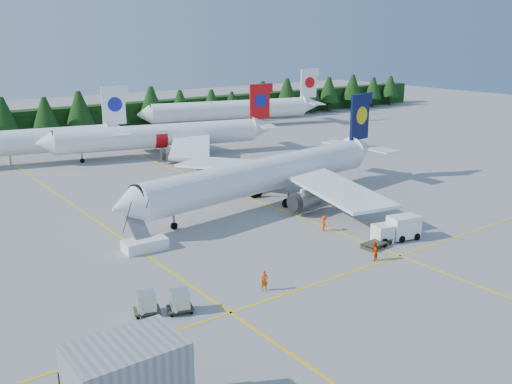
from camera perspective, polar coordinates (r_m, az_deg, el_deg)
ground at (r=57.70m, az=5.78°, el=-5.90°), size 320.00×320.00×0.00m
taxi_stripe_a at (r=67.06m, az=-15.01°, el=-3.27°), size 0.25×120.00×0.01m
taxi_stripe_b at (r=76.08m, az=-0.91°, el=-0.50°), size 0.25×120.00×0.01m
taxi_stripe_cross at (r=53.75m, az=10.08°, el=-7.72°), size 80.00×0.25×0.01m
treeline_hedge at (r=128.24m, az=-19.58°, el=6.56°), size 220.00×4.00×6.00m
airliner_navy at (r=71.34m, az=0.30°, el=1.56°), size 43.18×35.32×12.59m
airliner_red at (r=101.99m, az=-10.00°, el=5.48°), size 40.91×33.26×12.10m
airliner_far_right at (r=133.76m, az=-3.08°, el=8.20°), size 43.34×14.07×12.83m
airstairs at (r=58.80m, az=-11.19°, el=-4.82°), size 4.42×6.01×3.90m
service_truck at (r=61.82m, az=13.84°, el=-3.58°), size 5.47×2.94×2.50m
dolly_train at (r=61.77m, az=13.36°, el=-4.33°), size 8.74×2.62×0.14m
uld_pair at (r=45.49m, az=-9.26°, el=-10.73°), size 4.59×3.28×1.52m
crew_a at (r=48.67m, az=0.85°, el=-8.85°), size 0.75×0.58×1.81m
crew_b at (r=55.95m, az=11.72°, el=-5.80°), size 1.09×0.95×1.91m
crew_c at (r=63.28m, az=6.84°, el=-3.13°), size 0.67×0.83×1.75m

